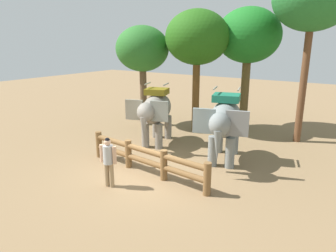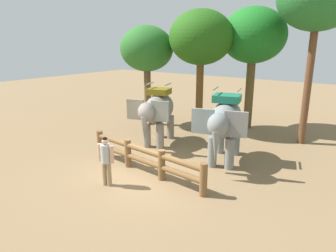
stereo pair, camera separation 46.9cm
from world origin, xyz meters
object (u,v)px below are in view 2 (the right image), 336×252
at_px(elephant_near_left, 158,111).
at_px(tourist_woman_in_black, 106,158).
at_px(tree_deep_back, 201,38).
at_px(tree_far_left, 253,37).
at_px(tree_far_right, 147,50).
at_px(log_fence, 144,157).
at_px(elephant_center, 225,122).

xyz_separation_m(elephant_near_left, tourist_woman_in_black, (1.23, -4.26, -0.59)).
relative_size(tourist_woman_in_black, tree_deep_back, 0.27).
height_order(tree_far_left, tree_far_right, tree_far_left).
bearing_deg(tree_far_left, tree_deep_back, -134.61).
distance_m(log_fence, tree_deep_back, 7.25).
height_order(elephant_near_left, tree_far_left, tree_far_left).
bearing_deg(tree_far_right, log_fence, -51.62).
bearing_deg(tree_deep_back, log_fence, -78.24).
bearing_deg(tourist_woman_in_black, tree_far_left, 83.74).
height_order(elephant_center, tree_deep_back, tree_deep_back).
bearing_deg(elephant_near_left, tree_far_left, 65.78).
distance_m(elephant_near_left, tree_deep_back, 4.39).
distance_m(log_fence, elephant_near_left, 3.35).
relative_size(elephant_center, tree_far_right, 0.64).
height_order(log_fence, tree_far_right, tree_far_right).
relative_size(tourist_woman_in_black, tree_far_left, 0.26).
height_order(tree_far_right, tree_deep_back, tree_deep_back).
bearing_deg(tourist_woman_in_black, elephant_near_left, 106.15).
xyz_separation_m(log_fence, elephant_center, (1.82, 2.56, 1.00)).
xyz_separation_m(elephant_near_left, tree_deep_back, (0.34, 3.07, 3.12)).
xyz_separation_m(tourist_woman_in_black, tree_far_right, (-3.80, 6.67, 3.14)).
bearing_deg(tree_deep_back, tree_far_left, 45.39).
height_order(tourist_woman_in_black, tree_far_left, tree_far_left).
xyz_separation_m(tourist_woman_in_black, tree_far_left, (1.02, 9.27, 3.80)).
relative_size(tourist_woman_in_black, tree_far_right, 0.31).
bearing_deg(tree_far_right, elephant_near_left, -43.20).
height_order(elephant_near_left, tourist_woman_in_black, elephant_near_left).
xyz_separation_m(tree_far_right, tree_deep_back, (2.91, 0.67, 0.57)).
bearing_deg(log_fence, tree_far_left, 85.00).
relative_size(elephant_near_left, tree_deep_back, 0.54).
relative_size(log_fence, tree_far_right, 0.99).
bearing_deg(elephant_center, tree_far_right, 155.93).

